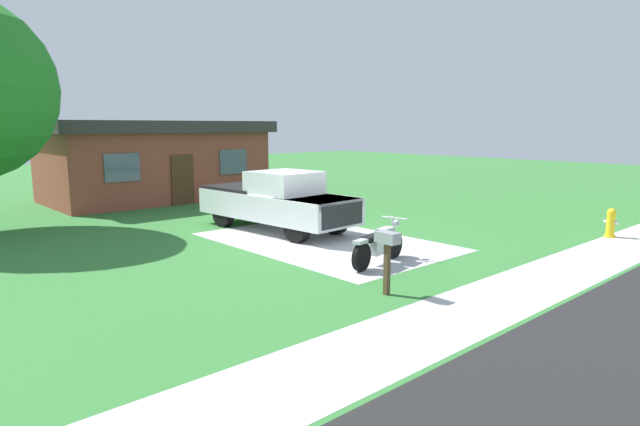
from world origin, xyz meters
name	(u,v)px	position (x,y,z in m)	size (l,w,h in m)	color
ground_plane	(325,242)	(0.00, 0.00, 0.00)	(80.00, 80.00, 0.00)	#337433
driveway_pad	(325,241)	(0.00, 0.00, 0.00)	(4.63, 7.17, 0.01)	#B0B0B0
sidewalk_strip	(522,288)	(0.00, -6.00, 0.00)	(36.00, 1.80, 0.01)	#B9B9B3
motorcycle	(379,245)	(-0.72, -2.72, 0.47)	(2.19, 0.81, 1.09)	black
pickup_truck	(275,200)	(0.03, 2.36, 0.95)	(2.41, 5.75, 1.90)	black
fire_hydrant	(611,223)	(6.78, -5.25, 0.43)	(0.32, 0.40, 0.87)	yellow
mailbox	(387,246)	(-2.38, -4.40, 0.98)	(0.26, 0.48, 1.26)	#4C3823
neighbor_house	(155,159)	(0.46, 11.86, 1.79)	(9.60, 5.60, 3.50)	brown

